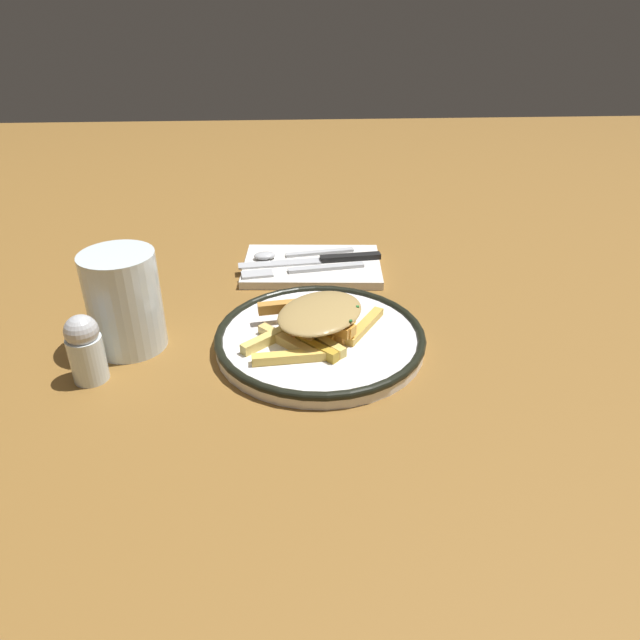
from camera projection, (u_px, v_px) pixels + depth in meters
name	position (u px, v px, depth m)	size (l,w,h in m)	color
ground_plane	(320.00, 346.00, 0.69)	(2.60, 2.60, 0.00)	brown
plate	(320.00, 338.00, 0.68)	(0.24, 0.24, 0.02)	white
fries_heap	(315.00, 320.00, 0.67)	(0.14, 0.17, 0.04)	gold
napkin	(310.00, 266.00, 0.87)	(0.13, 0.20, 0.01)	silver
fork	(303.00, 270.00, 0.84)	(0.04, 0.18, 0.00)	silver
knife	(323.00, 260.00, 0.86)	(0.04, 0.21, 0.01)	black
spoon	(287.00, 254.00, 0.88)	(0.04, 0.15, 0.01)	silver
water_glass	(124.00, 301.00, 0.66)	(0.08, 0.08, 0.12)	silver
salt_shaker	(85.00, 348.00, 0.61)	(0.04, 0.04, 0.08)	silver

